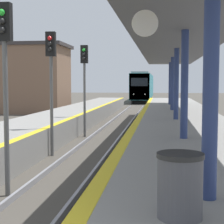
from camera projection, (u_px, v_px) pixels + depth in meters
train at (143, 87)px, 57.61m from camera, size 2.60×21.95×4.19m
signal_near at (5, 63)px, 8.88m from camera, size 0.36×0.31×4.64m
signal_mid at (51, 70)px, 13.90m from camera, size 0.36×0.31×4.64m
signal_far at (84, 73)px, 18.84m from camera, size 0.36×0.31×4.64m
station_canopy at (177, 47)px, 17.31m from camera, size 3.54×30.43×3.51m
trash_bin at (180, 185)px, 4.73m from camera, size 0.60×0.60×0.83m
station_building at (7, 78)px, 34.87m from camera, size 11.48×5.29×6.30m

